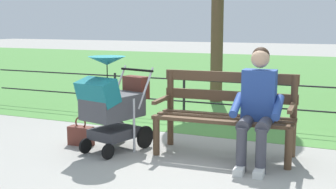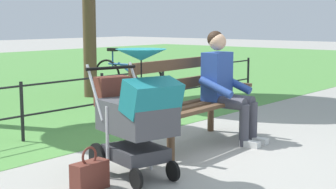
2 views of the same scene
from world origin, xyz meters
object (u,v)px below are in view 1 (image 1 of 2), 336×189
Objects in this scene: park_bench at (226,110)px; handbag at (81,135)px; person_on_bench at (257,103)px; stroller at (112,103)px.

park_bench is 4.39× the size of handbag.
person_on_bench is at bearing -176.64° from handbag.
person_on_bench reaches higher than park_bench.
park_bench is 1.27× the size of person_on_bench.
stroller is at bearing 6.51° from person_on_bench.
park_bench is 0.49m from person_on_bench.
person_on_bench is at bearing -173.49° from stroller.
stroller reaches higher than handbag.
park_bench is 1.86m from handbag.
person_on_bench is at bearing 151.45° from park_bench.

